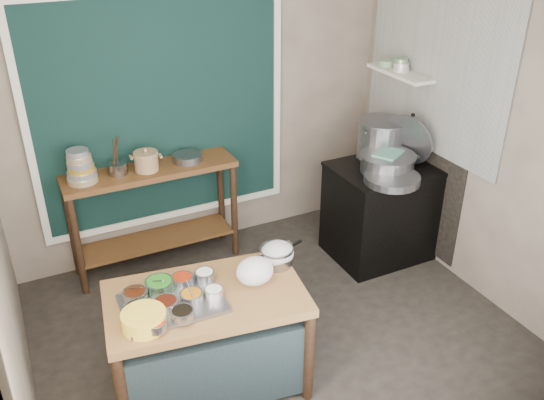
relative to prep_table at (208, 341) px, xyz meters
name	(u,v)px	position (x,y,z in m)	size (l,w,h in m)	color
floor	(276,330)	(0.65, 0.30, -0.39)	(3.50, 3.00, 0.02)	#2D2822
back_wall	(199,100)	(0.65, 1.81, 1.02)	(3.50, 0.02, 2.80)	gray
right_wall	(478,123)	(2.41, 0.30, 1.02)	(0.02, 3.00, 2.80)	gray
curtain_panel	(162,112)	(0.30, 1.77, 0.98)	(2.10, 0.02, 1.90)	black
curtain_frame	(162,113)	(0.30, 1.76, 0.98)	(2.22, 0.03, 2.02)	beige
tile_panel	(436,50)	(2.38, 0.85, 1.48)	(0.02, 1.70, 1.70)	#B2B2AA
soot_patch	(413,173)	(2.39, 0.95, 0.32)	(0.01, 1.30, 1.30)	black
wall_shelf	(400,73)	(2.28, 1.15, 1.23)	(0.22, 0.70, 0.03)	beige
prep_table	(208,341)	(0.00, 0.00, 0.00)	(1.25, 0.72, 0.75)	brown
back_counter	(155,217)	(0.10, 1.58, 0.10)	(1.45, 0.40, 0.95)	#513117
stove_block	(382,212)	(2.00, 0.85, 0.05)	(0.90, 0.68, 0.85)	black
stove_top	(387,168)	(2.00, 0.85, 0.49)	(0.92, 0.69, 0.03)	black
condiment_tray	(173,304)	(-0.22, -0.01, 0.39)	(0.61, 0.44, 0.03)	gray
condiment_bowls	(168,297)	(-0.24, 0.00, 0.43)	(0.63, 0.50, 0.07)	gray
yellow_basin	(144,320)	(-0.42, -0.13, 0.43)	(0.26, 0.26, 0.10)	yellow
saucepan	(277,256)	(0.55, 0.11, 0.44)	(0.23, 0.23, 0.13)	gray
plastic_bag_a	(255,271)	(0.33, -0.02, 0.47)	(0.25, 0.21, 0.18)	white
plastic_bag_b	(277,254)	(0.55, 0.10, 0.46)	(0.24, 0.20, 0.18)	white
bowl_stack	(80,168)	(-0.45, 1.57, 0.69)	(0.24, 0.24, 0.27)	tan
utensil_cup	(118,168)	(-0.16, 1.59, 0.62)	(0.16, 0.16, 0.10)	gray
ceramic_crock	(146,162)	(0.07, 1.55, 0.65)	(0.21, 0.21, 0.14)	#91754F
wide_bowl	(188,157)	(0.44, 1.58, 0.61)	(0.25, 0.25, 0.06)	gray
stock_pot	(381,139)	(2.07, 1.05, 0.68)	(0.44, 0.44, 0.35)	gray
pot_lid	(408,139)	(2.18, 0.83, 0.73)	(0.47, 0.47, 0.02)	gray
steamer	(387,163)	(1.94, 0.77, 0.58)	(0.49, 0.49, 0.16)	gray
green_cloth	(388,153)	(1.94, 0.77, 0.67)	(0.25, 0.19, 0.02)	#4F876E
shallow_pan	(392,179)	(1.85, 0.59, 0.54)	(0.46, 0.46, 0.06)	gray
shelf_bowl_stack	(401,65)	(2.28, 1.15, 1.29)	(0.14, 0.14, 0.11)	silver
shelf_bowl_green	(387,63)	(2.28, 1.35, 1.27)	(0.14, 0.14, 0.05)	gray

